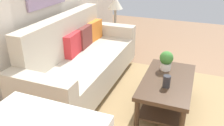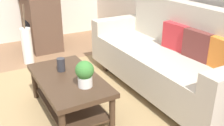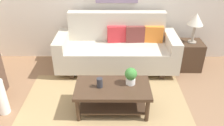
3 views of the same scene
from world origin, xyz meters
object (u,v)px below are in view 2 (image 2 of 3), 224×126
throw_pillow_crimson (176,37)px  throw_pillow_maroon (198,45)px  couch (167,57)px  potted_plant_tabletop (85,73)px  coffee_table (69,87)px  tabletop_vase (61,65)px  fireplace (40,15)px  floor_vase (27,46)px

throw_pillow_crimson → throw_pillow_maroon: 0.35m
throw_pillow_crimson → couch: bearing=-90.0°
throw_pillow_maroon → potted_plant_tabletop: (-0.16, -1.30, -0.11)m
couch → coffee_table: 1.26m
couch → throw_pillow_crimson: size_ratio=6.30×
couch → tabletop_vase: couch is taller
throw_pillow_crimson → tabletop_vase: size_ratio=2.46×
potted_plant_tabletop → throw_pillow_crimson: bearing=98.3°
potted_plant_tabletop → fireplace: (-2.55, 0.25, 0.02)m
couch → potted_plant_tabletop: size_ratio=8.65×
throw_pillow_maroon → fireplace: size_ratio=0.31×
coffee_table → tabletop_vase: bearing=-177.6°
couch → fireplace: (-2.36, -0.92, 0.16)m
coffee_table → potted_plant_tabletop: (0.26, 0.08, 0.26)m
couch → coffee_table: bearing=-93.3°
throw_pillow_maroon → floor_vase: bearing=-144.9°
coffee_table → throw_pillow_crimson: bearing=87.0°
potted_plant_tabletop → couch: bearing=99.2°
throw_pillow_maroon → tabletop_vase: throw_pillow_maroon is taller
throw_pillow_crimson → fireplace: bearing=-156.1°
throw_pillow_crimson → floor_vase: bearing=-139.7°
couch → potted_plant_tabletop: bearing=-80.8°
throw_pillow_maroon → coffee_table: 1.49m
fireplace → floor_vase: bearing=-31.9°
potted_plant_tabletop → fireplace: fireplace is taller
throw_pillow_crimson → floor_vase: throw_pillow_crimson is taller
couch → throw_pillow_crimson: 0.28m
fireplace → potted_plant_tabletop: bearing=-5.7°
fireplace → floor_vase: (0.65, -0.41, -0.30)m
throw_pillow_crimson → potted_plant_tabletop: (0.19, -1.30, -0.11)m
throw_pillow_crimson → floor_vase: size_ratio=0.64×
throw_pillow_maroon → fireplace: bearing=-158.9°
potted_plant_tabletop → floor_vase: (-1.90, -0.15, -0.29)m
throw_pillow_maroon → floor_vase: throw_pillow_maroon is taller
couch → throw_pillow_maroon: (0.35, 0.13, 0.25)m
potted_plant_tabletop → tabletop_vase: bearing=-169.4°
couch → fireplace: size_ratio=1.95×
floor_vase → throw_pillow_maroon: bearing=35.1°
couch → throw_pillow_maroon: bearing=19.5°
coffee_table → fireplace: (-2.29, 0.33, 0.27)m
tabletop_vase → floor_vase: 1.47m
throw_pillow_maroon → coffee_table: (-0.43, -1.38, -0.37)m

